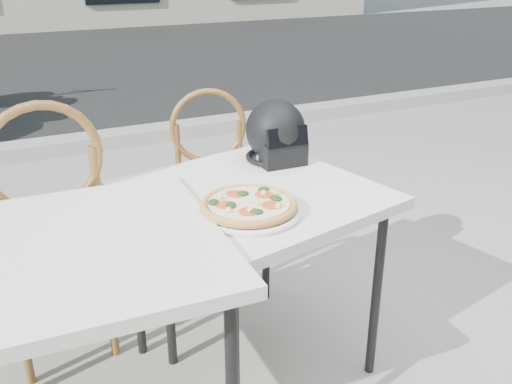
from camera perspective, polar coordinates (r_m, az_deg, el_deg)
name	(u,v)px	position (r m, az deg, el deg)	size (l,w,h in m)	color
ground	(349,319)	(2.72, 9.24, -12.44)	(80.00, 80.00, 0.00)	gray
street_asphalt	(78,65)	(9.02, -17.37, 12.06)	(30.00, 8.00, 0.00)	black
curb	(157,133)	(5.19, -9.87, 5.83)	(30.00, 0.25, 0.12)	gray
cafe_table_main	(253,207)	(2.09, -0.30, -1.51)	(0.96, 0.96, 0.77)	silver
plate	(249,211)	(1.87, -0.71, -1.92)	(0.40, 0.40, 0.02)	white
pizza	(249,204)	(1.86, -0.72, -1.24)	(0.38, 0.38, 0.04)	tan
helmet	(276,134)	(2.32, 2.05, 5.80)	(0.26, 0.26, 0.25)	black
cafe_chair_main	(207,170)	(2.88, -4.92, 2.21)	(0.45, 0.45, 0.98)	brown
cafe_table_side	(77,266)	(1.74, -17.49, -7.10)	(0.87, 0.87, 0.79)	silver
cafe_chair_side	(49,223)	(2.29, -20.00, -2.91)	(0.45, 0.45, 1.11)	brown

